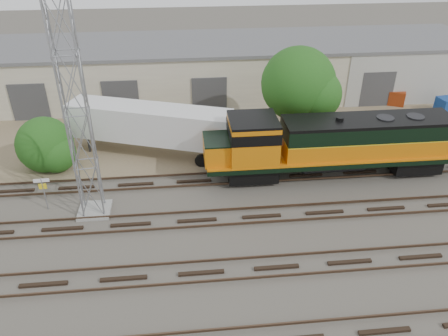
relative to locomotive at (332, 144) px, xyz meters
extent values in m
plane|color=#47423A|center=(-9.59, -6.00, -2.49)|extent=(140.00, 140.00, 0.00)
cube|color=#726047|center=(-9.59, 9.00, -2.48)|extent=(80.00, 16.00, 0.02)
cube|color=#4C3828|center=(-9.59, -12.75, -2.28)|extent=(80.00, 0.08, 0.14)
cube|color=black|center=(-9.59, -9.00, -2.42)|extent=(80.00, 2.40, 0.14)
cube|color=#4C3828|center=(-9.59, -9.75, -2.28)|extent=(80.00, 0.08, 0.14)
cube|color=#4C3828|center=(-9.59, -8.25, -2.28)|extent=(80.00, 0.08, 0.14)
cube|color=black|center=(-9.59, -4.50, -2.42)|extent=(80.00, 2.40, 0.14)
cube|color=#4C3828|center=(-9.59, -5.25, -2.28)|extent=(80.00, 0.08, 0.14)
cube|color=#4C3828|center=(-9.59, -3.75, -2.28)|extent=(80.00, 0.08, 0.14)
cube|color=black|center=(-9.59, 0.00, -2.42)|extent=(80.00, 2.40, 0.14)
cube|color=#4C3828|center=(-9.59, -0.75, -2.28)|extent=(80.00, 0.08, 0.14)
cube|color=#4C3828|center=(-9.59, 0.75, -2.28)|extent=(80.00, 0.08, 0.14)
cube|color=beige|center=(-9.59, 17.00, 0.01)|extent=(58.00, 10.00, 5.00)
cube|color=#59595B|center=(-9.59, 17.00, 2.66)|extent=(58.40, 10.40, 0.30)
cube|color=#999993|center=(12.41, 11.95, 0.01)|extent=(14.00, 0.10, 5.00)
cube|color=#333335|center=(-23.59, 11.94, -0.79)|extent=(3.20, 0.12, 3.40)
cube|color=#333335|center=(-15.59, 11.94, -0.79)|extent=(3.20, 0.12, 3.40)
cube|color=#333335|center=(-7.59, 11.94, -0.79)|extent=(3.20, 0.12, 3.40)
cube|color=#333335|center=(0.41, 11.94, -0.79)|extent=(3.20, 0.12, 3.40)
cube|color=#333335|center=(8.41, 11.94, -0.79)|extent=(3.20, 0.12, 3.40)
cube|color=black|center=(-5.53, 0.00, -1.68)|extent=(3.41, 2.55, 1.06)
cube|color=black|center=(6.18, 0.00, -1.68)|extent=(3.41, 2.55, 1.06)
cube|color=black|center=(0.32, 0.00, -0.96)|extent=(18.10, 3.19, 0.37)
cylinder|color=black|center=(0.32, 0.00, -1.63)|extent=(4.47, 1.17, 1.17)
cube|color=#C36709|center=(2.45, 0.00, -0.14)|extent=(11.71, 2.77, 1.28)
cube|color=black|center=(2.45, 0.00, 1.03)|extent=(11.71, 2.77, 1.06)
cube|color=black|center=(2.45, 0.00, 1.67)|extent=(11.71, 2.77, 0.21)
cube|color=#C36709|center=(-5.53, 0.00, 0.61)|extent=(3.19, 3.19, 2.77)
cube|color=black|center=(-5.53, 0.00, 2.08)|extent=(3.19, 3.19, 0.17)
cube|color=#C36709|center=(-7.98, 0.00, -0.03)|extent=(1.70, 2.55, 1.49)
cube|color=gray|center=(-15.95, -2.85, -2.39)|extent=(1.98, 1.98, 0.20)
cylinder|color=gray|center=(-16.55, -2.25, 4.30)|extent=(0.10, 0.10, 13.19)
cylinder|color=gray|center=(-15.34, -2.25, 4.30)|extent=(0.10, 0.10, 13.19)
cylinder|color=gray|center=(-16.55, -3.45, 4.30)|extent=(0.10, 0.10, 13.19)
cylinder|color=gray|center=(-15.34, -3.45, 4.30)|extent=(0.10, 0.10, 13.19)
cylinder|color=gray|center=(-18.95, -2.27, -1.34)|extent=(0.07, 0.07, 2.31)
cube|color=white|center=(-18.95, -2.27, -0.35)|extent=(0.94, 0.08, 0.23)
cube|color=yellow|center=(-18.95, -2.27, -0.77)|extent=(0.47, 0.06, 0.37)
cube|color=silver|center=(-12.66, 4.56, 0.06)|extent=(12.64, 6.56, 2.60)
cube|color=black|center=(-8.03, 2.92, -2.01)|extent=(2.99, 3.04, 0.96)
cube|color=black|center=(-17.52, 5.27, -1.87)|extent=(0.14, 0.14, 1.25)
cube|color=black|center=(-16.87, 7.08, -1.87)|extent=(0.14, 0.14, 1.25)
cube|color=navy|center=(14.26, 9.58, -1.74)|extent=(1.81, 1.73, 1.50)
cube|color=maroon|center=(10.62, 12.18, -1.79)|extent=(1.94, 1.89, 1.40)
cylinder|color=#382619|center=(-20.14, 3.30, -2.31)|extent=(0.28, 0.28, 0.37)
sphere|color=#1A4F16|center=(-20.14, 3.30, -0.70)|extent=(4.06, 4.06, 4.06)
sphere|color=#1A4F16|center=(-19.32, 2.69, -1.11)|extent=(2.84, 2.84, 2.84)
cylinder|color=#382619|center=(-1.16, 5.54, -1.06)|extent=(0.33, 0.33, 2.87)
sphere|color=#1A4F16|center=(-1.16, 5.54, 2.38)|extent=(5.74, 5.74, 5.74)
sphere|color=#1A4F16|center=(-0.01, 4.68, 1.81)|extent=(4.02, 4.02, 4.02)
camera|label=1|loc=(-10.12, -25.82, 13.92)|focal=35.00mm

